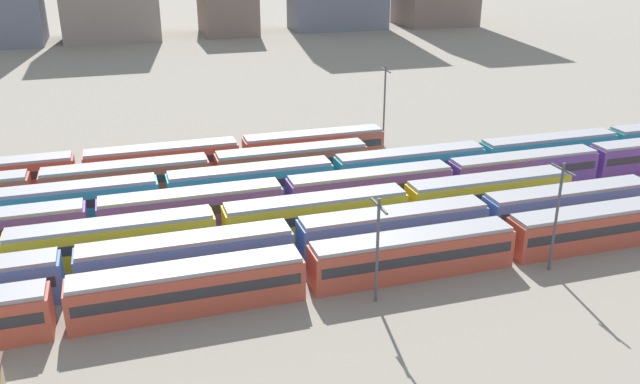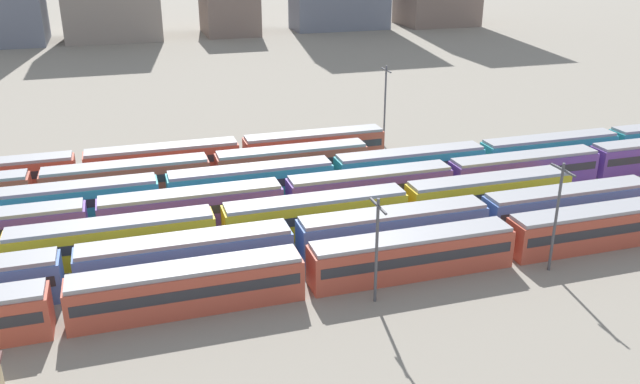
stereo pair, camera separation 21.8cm
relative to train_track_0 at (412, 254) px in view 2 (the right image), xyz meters
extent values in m
plane|color=gray|center=(-31.41, 15.60, -1.90)|extent=(600.00, 600.00, 0.00)
cube|color=#BC4C38|center=(-18.90, 0.00, -0.20)|extent=(18.00, 3.00, 3.40)
cube|color=#2D2D33|center=(-18.90, 0.00, 0.20)|extent=(17.20, 3.06, 0.90)
cube|color=#939399|center=(-18.90, 0.00, 1.67)|extent=(17.60, 2.70, 0.35)
cube|color=#BC4C38|center=(0.00, 0.00, -0.20)|extent=(18.00, 3.00, 3.40)
cube|color=#2D2D33|center=(0.00, 0.00, 0.20)|extent=(17.20, 3.06, 0.90)
cube|color=#939399|center=(0.00, 0.00, 1.67)|extent=(17.60, 2.70, 0.35)
cube|color=#BC4C38|center=(18.90, 0.00, -0.20)|extent=(18.00, 3.00, 3.40)
cube|color=#2D2D33|center=(18.90, 0.00, 0.20)|extent=(17.20, 3.06, 0.90)
cube|color=#939399|center=(18.90, 0.00, 1.67)|extent=(17.60, 2.70, 0.35)
cube|color=#4C70BC|center=(-18.40, 5.20, -0.20)|extent=(18.00, 3.00, 3.40)
cube|color=#2D2D33|center=(-18.40, 5.20, 0.20)|extent=(17.20, 3.06, 0.90)
cube|color=#939399|center=(-18.40, 5.20, 1.67)|extent=(17.60, 2.70, 0.35)
cube|color=#4C70BC|center=(0.50, 5.20, -0.20)|extent=(18.00, 3.00, 3.40)
cube|color=#2D2D33|center=(0.50, 5.20, 0.20)|extent=(17.20, 3.06, 0.90)
cube|color=#939399|center=(0.50, 5.20, 1.67)|extent=(17.60, 2.70, 0.35)
cube|color=#4C70BC|center=(19.40, 5.20, -0.20)|extent=(18.00, 3.00, 3.40)
cube|color=#2D2D33|center=(19.40, 5.20, 0.20)|extent=(17.20, 3.06, 0.90)
cube|color=#939399|center=(19.40, 5.20, 1.67)|extent=(17.60, 2.70, 0.35)
cube|color=yellow|center=(-24.29, 10.40, -0.20)|extent=(18.00, 3.00, 3.40)
cube|color=#2D2D33|center=(-24.29, 10.40, 0.20)|extent=(17.20, 3.06, 0.90)
cube|color=#939399|center=(-24.29, 10.40, 1.67)|extent=(17.60, 2.70, 0.35)
cube|color=yellow|center=(-5.39, 10.40, -0.20)|extent=(18.00, 3.00, 3.40)
cube|color=#2D2D33|center=(-5.39, 10.40, 0.20)|extent=(17.20, 3.06, 0.90)
cube|color=#939399|center=(-5.39, 10.40, 1.67)|extent=(17.60, 2.70, 0.35)
cube|color=yellow|center=(13.51, 10.40, -0.20)|extent=(18.00, 3.00, 3.40)
cube|color=#2D2D33|center=(13.51, 10.40, 0.20)|extent=(17.20, 3.06, 0.90)
cube|color=#939399|center=(13.51, 10.40, 1.67)|extent=(17.60, 2.70, 0.35)
cube|color=#6B429E|center=(-16.66, 15.60, -0.20)|extent=(18.00, 3.00, 3.40)
cube|color=#2D2D33|center=(-16.66, 15.60, 0.20)|extent=(17.20, 3.06, 0.90)
cube|color=#939399|center=(-16.66, 15.60, 1.67)|extent=(17.60, 2.70, 0.35)
cube|color=#6B429E|center=(2.24, 15.60, -0.20)|extent=(18.00, 3.00, 3.40)
cube|color=#2D2D33|center=(2.24, 15.60, 0.20)|extent=(17.20, 3.06, 0.90)
cube|color=#939399|center=(2.24, 15.60, 1.67)|extent=(17.60, 2.70, 0.35)
cube|color=#6B429E|center=(21.14, 15.60, -0.20)|extent=(18.00, 3.00, 3.40)
cube|color=#2D2D33|center=(21.14, 15.60, 0.20)|extent=(17.20, 3.06, 0.90)
cube|color=#939399|center=(21.14, 15.60, 1.67)|extent=(17.60, 2.70, 0.35)
cube|color=teal|center=(-28.54, 20.80, -0.20)|extent=(18.00, 3.00, 3.40)
cube|color=#2D2D33|center=(-28.54, 20.80, 0.20)|extent=(17.20, 3.06, 0.90)
cube|color=#939399|center=(-28.54, 20.80, 1.67)|extent=(17.60, 2.70, 0.35)
cube|color=teal|center=(-9.64, 20.80, -0.20)|extent=(18.00, 3.00, 3.40)
cube|color=#2D2D33|center=(-9.64, 20.80, 0.20)|extent=(17.20, 3.06, 0.90)
cube|color=#939399|center=(-9.64, 20.80, 1.67)|extent=(17.60, 2.70, 0.35)
cube|color=teal|center=(9.26, 20.80, -0.20)|extent=(18.00, 3.00, 3.40)
cube|color=#2D2D33|center=(9.26, 20.80, 0.20)|extent=(17.20, 3.06, 0.90)
cube|color=#939399|center=(9.26, 20.80, 1.67)|extent=(17.60, 2.70, 0.35)
cube|color=teal|center=(28.16, 20.80, -0.20)|extent=(18.00, 3.00, 3.40)
cube|color=#2D2D33|center=(28.16, 20.80, 0.20)|extent=(17.20, 3.06, 0.90)
cube|color=#939399|center=(28.16, 20.80, 1.67)|extent=(17.60, 2.70, 0.35)
cube|color=#BC4C38|center=(-22.54, 26.00, -0.20)|extent=(18.00, 3.00, 3.40)
cube|color=#2D2D33|center=(-22.54, 26.00, 0.20)|extent=(17.20, 3.06, 0.90)
cube|color=#939399|center=(-22.54, 26.00, 1.67)|extent=(17.60, 2.70, 0.35)
cube|color=#BC4C38|center=(-3.64, 26.00, -0.20)|extent=(18.00, 3.00, 3.40)
cube|color=#2D2D33|center=(-3.64, 26.00, 0.20)|extent=(17.20, 3.06, 0.90)
cube|color=#939399|center=(-3.64, 26.00, 1.67)|extent=(17.60, 2.70, 0.35)
cube|color=#BC4C38|center=(-18.23, 31.20, -0.20)|extent=(18.00, 3.00, 3.40)
cube|color=#2D2D33|center=(-18.23, 31.20, 0.20)|extent=(17.20, 3.06, 0.90)
cube|color=#939399|center=(-18.23, 31.20, 1.67)|extent=(17.60, 2.70, 0.35)
cube|color=#BC4C38|center=(0.67, 31.20, -0.20)|extent=(18.00, 3.00, 3.40)
cube|color=#2D2D33|center=(0.67, 31.20, 0.20)|extent=(17.20, 3.06, 0.90)
cube|color=#939399|center=(0.67, 31.20, 1.67)|extent=(17.60, 2.70, 0.35)
cylinder|color=#4C4C51|center=(11.79, -2.87, 3.03)|extent=(0.24, 0.24, 9.86)
cube|color=#47474C|center=(11.79, -2.87, 7.36)|extent=(0.16, 3.20, 0.16)
cylinder|color=#4C4C51|center=(11.47, 34.24, 3.58)|extent=(0.24, 0.24, 10.98)
cube|color=#47474C|center=(11.47, 34.24, 8.47)|extent=(0.16, 3.20, 0.16)
cylinder|color=#4C4C51|center=(-4.61, -3.21, 2.52)|extent=(0.24, 0.24, 8.85)
cube|color=#47474C|center=(-4.61, -3.21, 6.35)|extent=(0.16, 3.20, 0.16)
camera|label=1|loc=(-22.45, -45.42, 25.78)|focal=36.99mm
camera|label=2|loc=(-22.24, -45.49, 25.78)|focal=36.99mm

